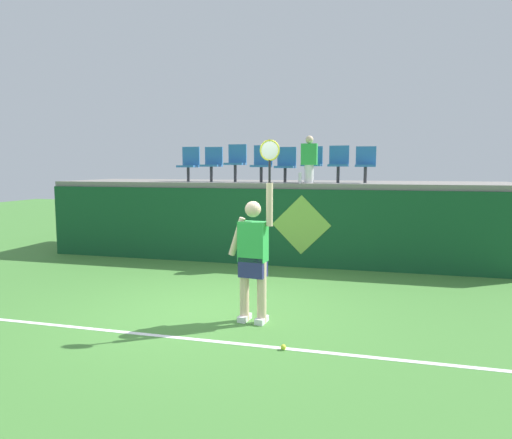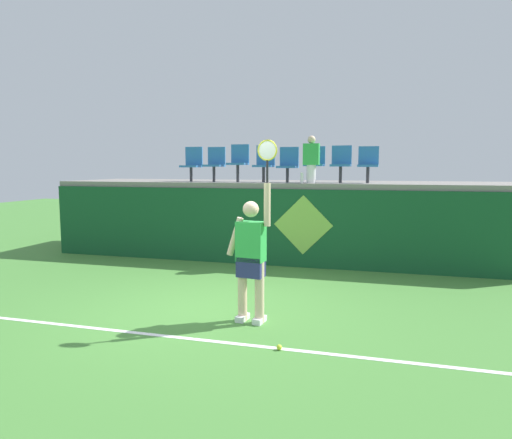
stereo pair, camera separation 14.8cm
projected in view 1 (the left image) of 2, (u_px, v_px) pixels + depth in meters
name	position (u px, v px, depth m)	size (l,w,h in m)	color
ground_plane	(213.00, 311.00, 6.93)	(40.00, 40.00, 0.00)	#478438
court_back_wall	(266.00, 227.00, 10.13)	(10.65, 0.20, 1.68)	#144C28
spectator_platform	(278.00, 184.00, 11.20)	(10.65, 2.54, 0.12)	gray
court_baseline_stripe	(181.00, 338.00, 5.82)	(9.59, 0.08, 0.01)	white
tennis_player	(253.00, 255.00, 6.33)	(0.75, 0.31, 2.51)	white
tennis_ball	(283.00, 347.00, 5.45)	(0.07, 0.07, 0.07)	#D1E533
water_bottle	(300.00, 178.00, 9.92)	(0.07, 0.07, 0.23)	white
stadium_chair_0	(189.00, 163.00, 11.20)	(0.44, 0.42, 0.84)	#38383D
stadium_chair_1	(212.00, 162.00, 11.05)	(0.44, 0.42, 0.83)	#38383D
stadium_chair_2	(236.00, 161.00, 10.89)	(0.44, 0.42, 0.89)	#38383D
stadium_chair_3	(262.00, 162.00, 10.74)	(0.44, 0.42, 0.86)	#38383D
stadium_chair_4	(286.00, 163.00, 10.60)	(0.44, 0.42, 0.81)	#38383D
stadium_chair_5	(312.00, 162.00, 10.44)	(0.44, 0.42, 0.82)	#38383D
stadium_chair_6	(339.00, 162.00, 10.29)	(0.44, 0.42, 0.83)	#38383D
stadium_chair_7	(366.00, 163.00, 10.14)	(0.44, 0.42, 0.80)	#38383D
spectator_0	(309.00, 159.00, 9.97)	(0.34, 0.20, 1.02)	white
wall_signage_mount	(301.00, 267.00, 9.92)	(1.27, 0.01, 1.56)	#144C28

